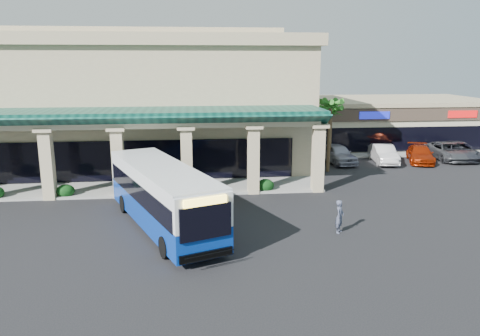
{
  "coord_description": "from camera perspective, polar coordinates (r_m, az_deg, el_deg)",
  "views": [
    {
      "loc": [
        -2.72,
        -25.59,
        8.88
      ],
      "look_at": [
        0.4,
        3.45,
        2.2
      ],
      "focal_mm": 35.0,
      "sensor_mm": 36.0,
      "label": 1
    }
  ],
  "objects": [
    {
      "name": "strip_mall",
      "position": [
        54.13,
        16.51,
        5.53
      ],
      "size": [
        22.5,
        12.5,
        4.9
      ],
      "primitive_type": null,
      "color": "beige",
      "rests_on": "ground"
    },
    {
      "name": "car_extra",
      "position": [
        47.73,
        25.05,
        1.92
      ],
      "size": [
        3.68,
        6.16,
        1.6
      ],
      "primitive_type": "imported",
      "rotation": [
        0.0,
        0.0,
        -0.19
      ],
      "color": "#31333C",
      "rests_on": "ground"
    },
    {
      "name": "arcade",
      "position": [
        33.37,
        -15.14,
        2.02
      ],
      "size": [
        30.0,
        6.2,
        5.7
      ],
      "primitive_type": null,
      "color": "#09382F",
      "rests_on": "ground"
    },
    {
      "name": "broadleaf_tree",
      "position": [
        46.2,
        6.74,
        4.74
      ],
      "size": [
        2.6,
        2.6,
        4.81
      ],
      "primitive_type": null,
      "color": "black",
      "rests_on": "ground"
    },
    {
      "name": "pedestrian",
      "position": [
        25.33,
        12.05,
        -5.81
      ],
      "size": [
        0.71,
        0.77,
        1.77
      ],
      "primitive_type": "imported",
      "rotation": [
        0.0,
        0.0,
        1.0
      ],
      "color": "#40465D",
      "rests_on": "ground"
    },
    {
      "name": "palm_0",
      "position": [
        38.68,
        10.84,
        4.36
      ],
      "size": [
        2.4,
        2.4,
        6.6
      ],
      "primitive_type": null,
      "color": "#216019",
      "rests_on": "ground"
    },
    {
      "name": "palm_1",
      "position": [
        41.87,
        10.94,
        4.44
      ],
      "size": [
        2.4,
        2.4,
        5.8
      ],
      "primitive_type": null,
      "color": "#216019",
      "rests_on": "ground"
    },
    {
      "name": "car_silver",
      "position": [
        42.51,
        11.79,
        1.73
      ],
      "size": [
        2.72,
        5.26,
        1.71
      ],
      "primitive_type": "imported",
      "rotation": [
        0.0,
        0.0,
        0.14
      ],
      "color": "#9B99AB",
      "rests_on": "ground"
    },
    {
      "name": "ground",
      "position": [
        27.23,
        -0.06,
        -6.15
      ],
      "size": [
        110.0,
        110.0,
        0.0
      ],
      "primitive_type": "plane",
      "color": "black"
    },
    {
      "name": "transit_bus",
      "position": [
        25.67,
        -9.41,
        -3.54
      ],
      "size": [
        7.11,
        12.37,
        3.4
      ],
      "primitive_type": null,
      "rotation": [
        0.0,
        0.0,
        0.38
      ],
      "color": "#08319A",
      "rests_on": "ground"
    },
    {
      "name": "car_white",
      "position": [
        43.57,
        17.08,
        1.64
      ],
      "size": [
        2.42,
        5.14,
        1.63
      ],
      "primitive_type": "imported",
      "rotation": [
        0.0,
        0.0,
        -0.14
      ],
      "color": "silver",
      "rests_on": "ground"
    },
    {
      "name": "car_gray",
      "position": [
        47.2,
        23.99,
        1.89
      ],
      "size": [
        2.94,
        5.81,
        1.58
      ],
      "primitive_type": "imported",
      "rotation": [
        0.0,
        0.0,
        -0.06
      ],
      "color": "#44464B",
      "rests_on": "ground"
    },
    {
      "name": "main_building",
      "position": [
        42.05,
        -13.46,
        8.16
      ],
      "size": [
        30.8,
        14.8,
        11.35
      ],
      "primitive_type": null,
      "color": "tan",
      "rests_on": "ground"
    },
    {
      "name": "car_red",
      "position": [
        45.01,
        21.11,
        1.58
      ],
      "size": [
        3.6,
        5.45,
        1.47
      ],
      "primitive_type": "imported",
      "rotation": [
        0.0,
        0.0,
        -0.33
      ],
      "color": "#902105",
      "rests_on": "ground"
    }
  ]
}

